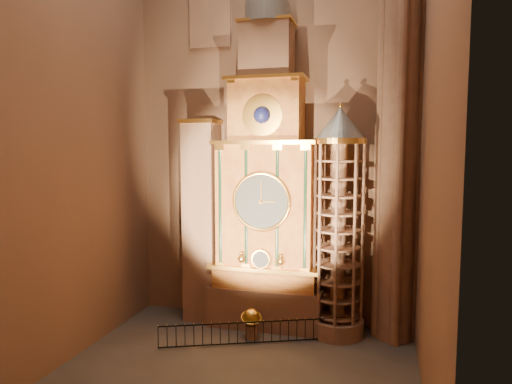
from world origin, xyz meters
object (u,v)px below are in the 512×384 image
(astronomical_clock, at_px, (266,192))
(portrait_tower, at_px, (202,220))
(stair_turret, at_px, (338,224))
(iron_railing, at_px, (255,333))
(celestial_globe, at_px, (251,321))

(astronomical_clock, xyz_separation_m, portrait_tower, (-3.40, 0.02, -1.53))
(stair_turret, bearing_deg, iron_railing, -148.72)
(astronomical_clock, height_order, celestial_globe, astronomical_clock)
(astronomical_clock, distance_m, portrait_tower, 3.73)
(stair_turret, height_order, celestial_globe, stair_turret)
(portrait_tower, xyz_separation_m, iron_railing, (3.45, -2.38, -4.60))
(portrait_tower, relative_size, celestial_globe, 7.28)
(astronomical_clock, relative_size, stair_turret, 1.55)
(celestial_globe, xyz_separation_m, iron_railing, (0.33, -0.60, -0.29))
(stair_turret, distance_m, iron_railing, 6.21)
(astronomical_clock, relative_size, portrait_tower, 1.64)
(celestial_globe, bearing_deg, astronomical_clock, 81.13)
(astronomical_clock, distance_m, celestial_globe, 6.10)
(stair_turret, bearing_deg, astronomical_clock, 175.70)
(astronomical_clock, distance_m, iron_railing, 6.57)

